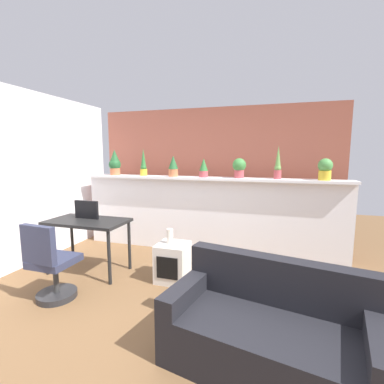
% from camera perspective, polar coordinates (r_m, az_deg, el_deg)
% --- Properties ---
extents(ground_plane, '(12.00, 12.00, 0.00)m').
position_cam_1_polar(ground_plane, '(3.10, -7.00, -24.42)').
color(ground_plane, brown).
extents(divider_wall, '(4.44, 0.16, 1.24)m').
position_cam_1_polar(divider_wall, '(4.64, 3.02, -5.01)').
color(divider_wall, white).
rests_on(divider_wall, ground).
extents(plant_shelf, '(4.44, 0.31, 0.04)m').
position_cam_1_polar(plant_shelf, '(4.50, 2.95, 2.86)').
color(plant_shelf, white).
rests_on(plant_shelf, divider_wall).
extents(brick_wall_behind, '(4.44, 0.10, 2.50)m').
position_cam_1_polar(brick_wall_behind, '(5.12, 4.71, 3.32)').
color(brick_wall_behind, '#9E5442').
rests_on(brick_wall_behind, ground).
extents(side_wall_left, '(0.12, 4.40, 2.60)m').
position_cam_1_polar(side_wall_left, '(4.54, -34.80, 1.98)').
color(side_wall_left, white).
rests_on(side_wall_left, ground).
extents(potted_plant_0, '(0.22, 0.22, 0.46)m').
position_cam_1_polar(potted_plant_0, '(5.17, -15.88, 5.90)').
color(potted_plant_0, '#C66B42').
rests_on(potted_plant_0, plant_shelf).
extents(potted_plant_1, '(0.12, 0.12, 0.48)m').
position_cam_1_polar(potted_plant_1, '(4.89, -10.13, 5.72)').
color(potted_plant_1, gold).
rests_on(potted_plant_1, plant_shelf).
extents(potted_plant_2, '(0.17, 0.17, 0.35)m').
position_cam_1_polar(potted_plant_2, '(4.63, -3.96, 5.48)').
color(potted_plant_2, '#C66B42').
rests_on(potted_plant_2, plant_shelf).
extents(potted_plant_3, '(0.14, 0.14, 0.31)m').
position_cam_1_polar(potted_plant_3, '(4.48, 2.46, 5.09)').
color(potted_plant_3, '#B7474C').
rests_on(potted_plant_3, plant_shelf).
extents(potted_plant_4, '(0.21, 0.21, 0.31)m').
position_cam_1_polar(potted_plant_4, '(4.39, 9.87, 5.17)').
color(potted_plant_4, '#B7474C').
rests_on(potted_plant_4, plant_shelf).
extents(potted_plant_5, '(0.11, 0.11, 0.50)m').
position_cam_1_polar(potted_plant_5, '(4.36, 17.56, 5.43)').
color(potted_plant_5, '#B7474C').
rests_on(potted_plant_5, plant_shelf).
extents(potted_plant_6, '(0.20, 0.20, 0.32)m').
position_cam_1_polar(potted_plant_6, '(4.39, 26.12, 4.40)').
color(potted_plant_6, gold).
rests_on(potted_plant_6, plant_shelf).
extents(desk, '(1.10, 0.60, 0.75)m').
position_cam_1_polar(desk, '(4.09, -21.03, -6.66)').
color(desk, black).
rests_on(desk, ground).
extents(tv_monitor, '(0.37, 0.04, 0.26)m').
position_cam_1_polar(tv_monitor, '(4.15, -21.23, -3.45)').
color(tv_monitor, black).
rests_on(tv_monitor, desk).
extents(office_chair, '(0.46, 0.46, 0.91)m').
position_cam_1_polar(office_chair, '(3.56, -27.48, -13.91)').
color(office_chair, '#262628').
rests_on(office_chair, ground).
extents(side_cube_shelf, '(0.40, 0.41, 0.50)m').
position_cam_1_polar(side_cube_shelf, '(3.70, -4.07, -14.48)').
color(side_cube_shelf, silver).
rests_on(side_cube_shelf, ground).
extents(vase_on_shelf, '(0.08, 0.08, 0.19)m').
position_cam_1_polar(vase_on_shelf, '(3.61, -4.68, -9.22)').
color(vase_on_shelf, silver).
rests_on(vase_on_shelf, side_cube_shelf).
extents(couch, '(1.68, 1.05, 0.80)m').
position_cam_1_polar(couch, '(2.46, 15.81, -26.41)').
color(couch, black).
rests_on(couch, ground).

